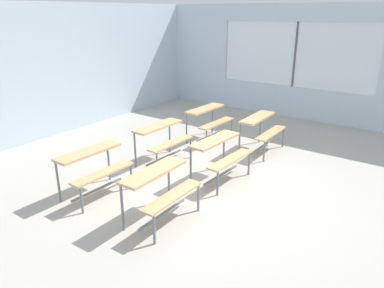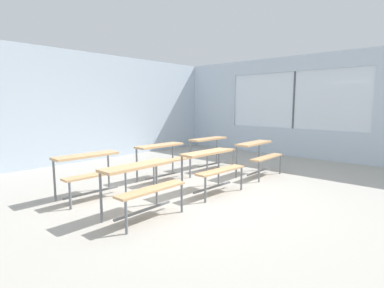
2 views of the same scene
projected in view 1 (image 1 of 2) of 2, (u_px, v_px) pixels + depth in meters
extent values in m
cube|color=#ADA89E|center=(207.00, 188.00, 6.14)|extent=(10.00, 9.00, 0.05)
cube|color=silver|center=(40.00, 73.00, 8.07)|extent=(10.00, 0.12, 3.00)
cube|color=silver|center=(308.00, 104.00, 9.79)|extent=(0.12, 9.00, 0.85)
cube|color=silver|center=(319.00, 12.00, 8.97)|extent=(0.12, 9.00, 0.45)
cube|color=silver|center=(201.00, 48.00, 11.29)|extent=(0.12, 1.90, 1.70)
cube|color=white|center=(295.00, 55.00, 9.62)|extent=(0.02, 4.20, 1.70)
cube|color=#4C5156|center=(295.00, 55.00, 9.62)|extent=(0.06, 0.05, 1.70)
cube|color=tan|center=(154.00, 172.00, 4.98)|extent=(1.10, 0.34, 0.04)
cube|color=tan|center=(172.00, 196.00, 4.90)|extent=(1.10, 0.24, 0.03)
cylinder|color=slate|center=(122.00, 207.00, 4.79)|extent=(0.04, 0.04, 0.72)
cylinder|color=slate|center=(169.00, 180.00, 5.56)|extent=(0.04, 0.04, 0.72)
cylinder|color=slate|center=(154.00, 229.00, 4.55)|extent=(0.04, 0.04, 0.44)
cylinder|color=slate|center=(198.00, 198.00, 5.32)|extent=(0.04, 0.04, 0.44)
cube|color=slate|center=(163.00, 214.00, 5.12)|extent=(1.00, 0.05, 0.03)
cube|color=tan|center=(215.00, 140.00, 6.19)|extent=(1.11, 0.37, 0.04)
cube|color=tan|center=(230.00, 160.00, 6.11)|extent=(1.11, 0.27, 0.03)
cylinder|color=slate|center=(191.00, 166.00, 6.03)|extent=(0.04, 0.04, 0.72)
cylinder|color=slate|center=(224.00, 149.00, 6.77)|extent=(0.04, 0.04, 0.72)
cylinder|color=slate|center=(218.00, 183.00, 5.76)|extent=(0.04, 0.04, 0.44)
cylinder|color=slate|center=(249.00, 164.00, 6.50)|extent=(0.04, 0.04, 0.44)
cube|color=slate|center=(221.00, 175.00, 6.33)|extent=(1.00, 0.08, 0.03)
cube|color=tan|center=(257.00, 118.00, 7.50)|extent=(1.11, 0.34, 0.04)
cube|color=tan|center=(271.00, 133.00, 7.43)|extent=(1.10, 0.24, 0.03)
cylinder|color=slate|center=(239.00, 139.00, 7.31)|extent=(0.04, 0.04, 0.72)
cylinder|color=slate|center=(260.00, 127.00, 8.09)|extent=(0.04, 0.04, 0.72)
cylinder|color=slate|center=(264.00, 151.00, 7.07)|extent=(0.04, 0.04, 0.44)
cylinder|color=slate|center=(283.00, 137.00, 7.84)|extent=(0.04, 0.04, 0.44)
cube|color=slate|center=(262.00, 147.00, 7.64)|extent=(1.00, 0.05, 0.03)
cube|color=tan|center=(88.00, 152.00, 5.68)|extent=(1.11, 0.34, 0.04)
cube|color=tan|center=(103.00, 173.00, 5.60)|extent=(1.10, 0.24, 0.03)
cylinder|color=slate|center=(58.00, 181.00, 5.51)|extent=(0.04, 0.04, 0.72)
cylinder|color=slate|center=(109.00, 161.00, 6.26)|extent=(0.04, 0.04, 0.72)
cylinder|color=slate|center=(82.00, 200.00, 5.25)|extent=(0.04, 0.04, 0.44)
cylinder|color=slate|center=(131.00, 176.00, 6.00)|extent=(0.04, 0.04, 0.44)
cube|color=slate|center=(98.00, 189.00, 5.82)|extent=(1.00, 0.05, 0.03)
cube|color=tan|center=(158.00, 126.00, 6.94)|extent=(1.11, 0.35, 0.04)
cube|color=tan|center=(171.00, 143.00, 6.86)|extent=(1.11, 0.25, 0.03)
cylinder|color=slate|center=(135.00, 149.00, 6.78)|extent=(0.04, 0.04, 0.72)
cylinder|color=slate|center=(170.00, 136.00, 7.52)|extent=(0.04, 0.04, 0.72)
cylinder|color=slate|center=(157.00, 163.00, 6.51)|extent=(0.04, 0.04, 0.44)
cylinder|color=slate|center=(191.00, 148.00, 7.26)|extent=(0.04, 0.04, 0.44)
cube|color=slate|center=(164.00, 157.00, 7.08)|extent=(1.00, 0.06, 0.03)
cube|color=tan|center=(205.00, 109.00, 8.17)|extent=(1.11, 0.37, 0.04)
cube|color=tan|center=(216.00, 123.00, 8.08)|extent=(1.11, 0.27, 0.03)
cylinder|color=slate|center=(187.00, 128.00, 8.00)|extent=(0.04, 0.04, 0.72)
cylinder|color=slate|center=(212.00, 118.00, 8.74)|extent=(0.04, 0.04, 0.72)
cylinder|color=slate|center=(206.00, 139.00, 7.73)|extent=(0.04, 0.04, 0.44)
cylinder|color=slate|center=(231.00, 128.00, 8.47)|extent=(0.04, 0.04, 0.44)
cube|color=slate|center=(210.00, 136.00, 8.30)|extent=(1.00, 0.08, 0.03)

